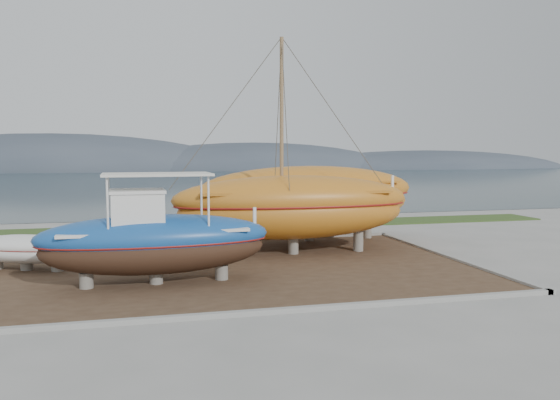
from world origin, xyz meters
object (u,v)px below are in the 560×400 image
object	(u,v)px
white_dinghy	(26,253)
blue_caique	(155,229)
orange_sailboat	(294,147)
orange_bare_hull	(309,205)

from	to	relation	value
white_dinghy	blue_caique	bearing A→B (deg)	-13.16
white_dinghy	orange_sailboat	bearing A→B (deg)	26.71
blue_caique	orange_bare_hull	xyz separation A→B (m)	(7.50, 7.24, -0.04)
white_dinghy	orange_sailboat	world-z (taller)	orange_sailboat
orange_bare_hull	white_dinghy	bearing A→B (deg)	-165.51
white_dinghy	orange_bare_hull	size ratio (longest dim) A/B	0.39
orange_sailboat	blue_caique	bearing A→B (deg)	-144.45
white_dinghy	orange_bare_hull	world-z (taller)	orange_bare_hull
orange_sailboat	orange_bare_hull	distance (m)	4.51
white_dinghy	orange_sailboat	distance (m)	11.20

